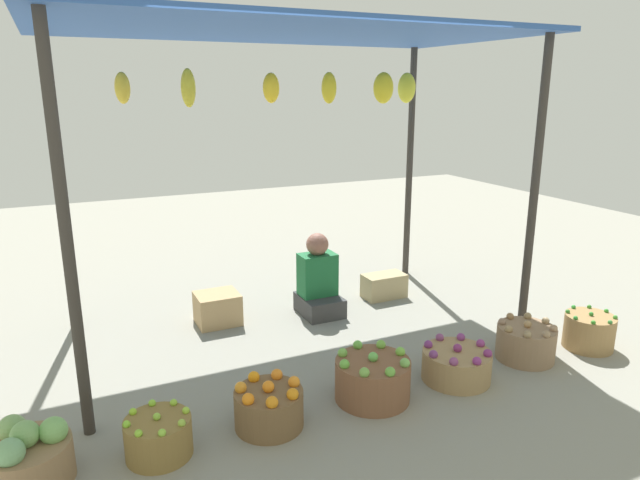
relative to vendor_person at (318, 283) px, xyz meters
The scene contains 12 objects.
ground_plane 0.52m from the vendor_person, 144.33° to the right, with size 14.00×14.00×0.00m, color gray.
market_stall_structure 2.07m from the vendor_person, 143.12° to the right, with size 3.83×2.13×2.53m.
vendor_person is the anchor object (origin of this frame).
basket_cabbages 2.87m from the vendor_person, 147.95° to the right, with size 0.45×0.45×0.37m.
basket_limes 2.36m from the vendor_person, 138.14° to the right, with size 0.39×0.39×0.27m.
basket_oranges 1.90m from the vendor_person, 124.34° to the right, with size 0.44×0.44×0.31m.
basket_green_apples 1.59m from the vendor_person, 101.26° to the right, with size 0.52×0.52×0.35m.
basket_purple_onions 1.64m from the vendor_person, 76.31° to the right, with size 0.50×0.50×0.28m.
basket_potatoes 1.90m from the vendor_person, 54.86° to the right, with size 0.45×0.45×0.32m.
basket_green_chilies 2.36m from the vendor_person, 43.41° to the right, with size 0.40×0.40×0.31m.
wooden_crate_near_vendor 0.96m from the vendor_person, 169.85° to the left, with size 0.38×0.34×0.28m, color tan.
wooden_crate_stacked_rear 0.81m from the vendor_person, ahead, with size 0.43×0.24×0.24m, color tan.
Camera 1 is at (-1.77, -4.33, 2.08)m, focal length 31.75 mm.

